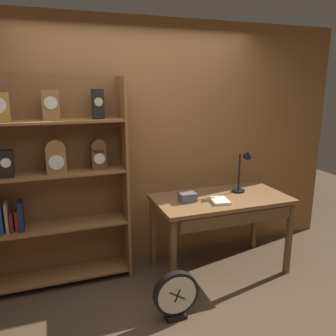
# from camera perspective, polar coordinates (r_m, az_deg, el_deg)

# --- Properties ---
(ground_plane) EXTENTS (10.00, 10.00, 0.00)m
(ground_plane) POSITION_cam_1_polar(r_m,az_deg,el_deg) (3.00, 3.26, -26.38)
(ground_plane) COLOR #4C3826
(back_wood_panel) EXTENTS (4.80, 0.05, 2.60)m
(back_wood_panel) POSITION_cam_1_polar(r_m,az_deg,el_deg) (3.63, -4.79, 3.67)
(back_wood_panel) COLOR brown
(back_wood_panel) RESTS_ON ground
(bookshelf) EXTENTS (1.33, 0.33, 2.02)m
(bookshelf) POSITION_cam_1_polar(r_m,az_deg,el_deg) (3.39, -18.63, -2.31)
(bookshelf) COLOR brown
(bookshelf) RESTS_ON ground
(workbench) EXTENTS (1.38, 0.72, 0.82)m
(workbench) POSITION_cam_1_polar(r_m,az_deg,el_deg) (3.54, 9.05, -6.32)
(workbench) COLOR brown
(workbench) RESTS_ON ground
(desk_lamp) EXTENTS (0.20, 0.19, 0.48)m
(desk_lamp) POSITION_cam_1_polar(r_m,az_deg,el_deg) (3.67, 12.59, -0.01)
(desk_lamp) COLOR black
(desk_lamp) RESTS_ON workbench
(toolbox_small) EXTENTS (0.16, 0.13, 0.09)m
(toolbox_small) POSITION_cam_1_polar(r_m,az_deg,el_deg) (3.36, 3.29, -4.90)
(toolbox_small) COLOR #595960
(toolbox_small) RESTS_ON workbench
(open_repair_manual) EXTENTS (0.20, 0.24, 0.02)m
(open_repair_manual) POSITION_cam_1_polar(r_m,az_deg,el_deg) (3.39, 8.70, -5.45)
(open_repair_manual) COLOR silver
(open_repair_manual) RESTS_ON workbench
(round_clock_large) EXTENTS (0.39, 0.11, 0.43)m
(round_clock_large) POSITION_cam_1_polar(r_m,az_deg,el_deg) (3.04, 1.34, -20.57)
(round_clock_large) COLOR black
(round_clock_large) RESTS_ON ground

